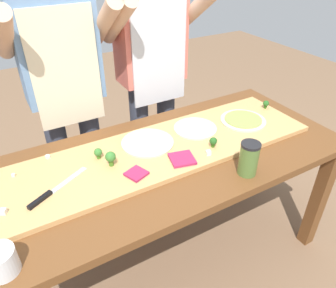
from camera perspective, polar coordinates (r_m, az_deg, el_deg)
ground_plane at (r=2.09m, az=0.01°, el=-19.26°), size 8.00×8.00×0.00m
prep_table at (r=1.61m, az=0.01°, el=-4.73°), size 1.78×0.79×0.77m
cutting_board at (r=1.57m, az=-0.66°, el=-0.91°), size 1.54×0.44×0.02m
chefs_knife at (r=1.38m, az=-20.17°, el=-8.10°), size 0.27×0.16×0.02m
pizza_whole_cheese_artichoke at (r=1.71m, az=4.87°, el=2.85°), size 0.23×0.23×0.02m
pizza_whole_pesto_green at (r=1.83m, az=13.22°, el=4.17°), size 0.25×0.25×0.02m
pizza_whole_white_garlic at (r=1.59m, az=-3.67°, el=0.31°), size 0.26×0.26×0.02m
pizza_slice_far_left at (r=1.40m, az=-5.65°, el=-5.28°), size 0.10×0.10×0.01m
pizza_slice_near_left at (r=1.48m, az=2.52°, el=-2.65°), size 0.13×0.13×0.01m
broccoli_floret_back_mid at (r=2.00m, az=17.04°, el=6.86°), size 0.03×0.03×0.05m
broccoli_floret_front_right at (r=1.57m, az=8.07°, el=0.46°), size 0.04×0.04×0.05m
broccoli_floret_front_left at (r=1.51m, az=-12.34°, el=-1.51°), size 0.04×0.04×0.05m
broccoli_floret_back_left at (r=1.44m, az=-10.19°, el=-2.36°), size 0.05×0.05×0.07m
cheese_crumble_a at (r=1.59m, az=-20.63°, el=-2.14°), size 0.02×0.02×0.02m
cheese_crumble_b at (r=1.36m, az=-27.26°, el=-10.63°), size 0.03×0.03×0.02m
cheese_crumble_c at (r=1.52m, az=7.22°, el=-1.57°), size 0.03×0.03×0.02m
cheese_crumble_d at (r=1.53m, az=-25.82°, el=-5.02°), size 0.02×0.02×0.01m
flour_cup at (r=1.19m, az=-27.58°, el=-18.26°), size 0.10×0.10×0.09m
sauce_jar at (r=1.44m, az=14.18°, el=-2.54°), size 0.09×0.09×0.16m
cook_left at (r=1.84m, az=-18.06°, el=10.54°), size 0.54×0.39×1.67m
cook_right at (r=2.00m, az=-2.88°, el=13.97°), size 0.54×0.39×1.67m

